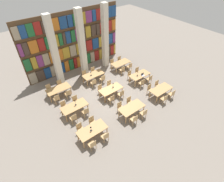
{
  "coord_description": "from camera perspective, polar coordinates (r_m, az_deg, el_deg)",
  "views": [
    {
      "loc": [
        -6.44,
        -8.7,
        9.75
      ],
      "look_at": [
        0.0,
        -0.26,
        0.66
      ],
      "focal_mm": 28.0,
      "sensor_mm": 36.0,
      "label": 1
    }
  ],
  "objects": [
    {
      "name": "chair_13",
      "position": [
        13.51,
        -15.4,
        -4.7
      ],
      "size": [
        0.42,
        0.4,
        0.86
      ],
      "rotation": [
        0.0,
        0.0,
        3.14
      ],
      "color": "tan",
      "rests_on": "ground_plane"
    },
    {
      "name": "desk_lamp_0",
      "position": [
        11.1,
        -6.93,
        -11.9
      ],
      "size": [
        0.14,
        0.14,
        0.4
      ],
      "color": "black",
      "rests_on": "reading_table_0"
    },
    {
      "name": "chair_8",
      "position": [
        14.18,
        16.65,
        -2.45
      ],
      "size": [
        0.42,
        0.4,
        0.86
      ],
      "color": "tan",
      "rests_on": "ground_plane"
    },
    {
      "name": "chair_3",
      "position": [
        12.1,
        -6.43,
        -9.91
      ],
      "size": [
        0.42,
        0.4,
        0.86
      ],
      "rotation": [
        0.0,
        0.0,
        3.14
      ],
      "color": "tan",
      "rests_on": "ground_plane"
    },
    {
      "name": "reading_table_5",
      "position": [
        15.9,
        9.03,
        5.11
      ],
      "size": [
        1.91,
        0.92,
        0.73
      ],
      "color": "tan",
      "rests_on": "ground_plane"
    },
    {
      "name": "chair_35",
      "position": [
        18.28,
        2.59,
        10.0
      ],
      "size": [
        0.42,
        0.4,
        0.86
      ],
      "rotation": [
        0.0,
        0.0,
        3.14
      ],
      "color": "tan",
      "rests_on": "ground_plane"
    },
    {
      "name": "chair_25",
      "position": [
        15.39,
        -19.81,
        0.63
      ],
      "size": [
        0.42,
        0.4,
        0.86
      ],
      "rotation": [
        0.0,
        0.0,
        3.14
      ],
      "color": "tan",
      "rests_on": "ground_plane"
    },
    {
      "name": "desk_lamp_4",
      "position": [
        15.51,
        -6.92,
        5.89
      ],
      "size": [
        0.14,
        0.14,
        0.4
      ],
      "color": "black",
      "rests_on": "reading_table_7"
    },
    {
      "name": "chair_2",
      "position": [
        11.32,
        -2.26,
        -14.59
      ],
      "size": [
        0.42,
        0.4,
        0.86
      ],
      "color": "tan",
      "rests_on": "ground_plane"
    },
    {
      "name": "chair_6",
      "position": [
        12.74,
        10.28,
        -7.11
      ],
      "size": [
        0.42,
        0.4,
        0.86
      ],
      "color": "tan",
      "rests_on": "ground_plane"
    },
    {
      "name": "chair_23",
      "position": [
        16.72,
        8.39,
        6.35
      ],
      "size": [
        0.42,
        0.4,
        0.86
      ],
      "rotation": [
        0.0,
        0.0,
        3.14
      ],
      "color": "tan",
      "rests_on": "ground_plane"
    },
    {
      "name": "chair_11",
      "position": [
        15.4,
        14.65,
        1.96
      ],
      "size": [
        0.42,
        0.4,
        0.86
      ],
      "rotation": [
        0.0,
        0.0,
        3.14
      ],
      "color": "tan",
      "rests_on": "ground_plane"
    },
    {
      "name": "chair_12",
      "position": [
        12.52,
        -12.48,
        -8.61
      ],
      "size": [
        0.42,
        0.4,
        0.86
      ],
      "color": "tan",
      "rests_on": "ground_plane"
    },
    {
      "name": "chair_29",
      "position": [
        16.29,
        -8.88,
        5.26
      ],
      "size": [
        0.42,
        0.4,
        0.86
      ],
      "rotation": [
        0.0,
        0.0,
        3.14
      ],
      "color": "tan",
      "rests_on": "ground_plane"
    },
    {
      "name": "chair_32",
      "position": [
        16.81,
        3.35,
        6.97
      ],
      "size": [
        0.42,
        0.4,
        0.86
      ],
      "color": "tan",
      "rests_on": "ground_plane"
    },
    {
      "name": "chair_26",
      "position": [
        14.47,
        -14.19,
        -0.86
      ],
      "size": [
        0.42,
        0.4,
        0.86
      ],
      "color": "tan",
      "rests_on": "ground_plane"
    },
    {
      "name": "chair_33",
      "position": [
        17.78,
        0.24,
        9.09
      ],
      "size": [
        0.42,
        0.4,
        0.86
      ],
      "rotation": [
        0.0,
        0.0,
        3.14
      ],
      "color": "tan",
      "rests_on": "ground_plane"
    },
    {
      "name": "reading_table_0",
      "position": [
        11.41,
        -6.46,
        -12.69
      ],
      "size": [
        1.91,
        0.92,
        0.73
      ],
      "color": "tan",
      "rests_on": "ground_plane"
    },
    {
      "name": "chair_17",
      "position": [
        14.49,
        -3.74,
        0.6
      ],
      "size": [
        0.42,
        0.4,
        0.86
      ],
      "rotation": [
        0.0,
        0.0,
        3.14
      ],
      "color": "tan",
      "rests_on": "ground_plane"
    },
    {
      "name": "chair_0",
      "position": [
        11.06,
        -6.44,
        -16.96
      ],
      "size": [
        0.42,
        0.4,
        0.86
      ],
      "color": "tan",
      "rests_on": "ground_plane"
    },
    {
      "name": "chair_22",
      "position": [
        15.93,
        12.08,
        3.89
      ],
      "size": [
        0.42,
        0.4,
        0.86
      ],
      "color": "tan",
      "rests_on": "ground_plane"
    },
    {
      "name": "desk_lamp_3",
      "position": [
        15.51,
        8.4,
        5.9
      ],
      "size": [
        0.14,
        0.14,
        0.45
      ],
      "color": "black",
      "rests_on": "reading_table_5"
    },
    {
      "name": "chair_14",
      "position": [
        12.77,
        -8.62,
        -6.71
      ],
      "size": [
        0.42,
        0.4,
        0.86
      ],
      "color": "tan",
      "rests_on": "ground_plane"
    },
    {
      "name": "chair_5",
      "position": [
        12.97,
        2.74,
        -5.18
      ],
      "size": [
        0.42,
        0.4,
        0.86
      ],
      "rotation": [
        0.0,
        0.0,
        3.14
      ],
      "color": "tan",
      "rests_on": "ground_plane"
    },
    {
      "name": "chair_21",
      "position": [
        16.15,
        5.95,
        5.23
      ],
      "size": [
        0.42,
        0.4,
        0.86
      ],
      "rotation": [
        0.0,
        0.0,
        3.14
      ],
      "color": "tan",
      "rests_on": "ground_plane"
    },
    {
      "name": "chair_4",
      "position": [
        12.26,
        7.21,
        -9.11
      ],
      "size": [
        0.42,
        0.4,
        0.86
      ],
      "color": "tan",
      "rests_on": "ground_plane"
    },
    {
      "name": "desk_lamp_1",
      "position": [
        12.77,
        -11.97,
        -3.48
      ],
      "size": [
        0.14,
        0.14,
        0.48
      ],
      "color": "black",
      "rests_on": "reading_table_3"
    },
    {
      "name": "chair_16",
      "position": [
        13.57,
        -0.18,
        -2.6
      ],
      "size": [
        0.42,
        0.4,
        0.86
      ],
      "color": "tan",
      "rests_on": "ground_plane"
    },
    {
      "name": "reading_table_1",
      "position": [
        12.68,
        6.49,
        -5.59
      ],
      "size": [
        1.91,
        0.92,
        0.73
      ],
      "color": "tan",
      "rests_on": "ground_plane"
    },
    {
      "name": "desk_lamp_2",
      "position": [
        14.02,
        0.37,
        2.2
      ],
      "size": [
        0.14,
        0.14,
        0.47
      ],
      "color": "black",
      "rests_on": "reading_table_4"
    },
    {
      "name": "chair_28",
      "position": [
        15.23,
        -6.05,
        2.73
      ],
      "size": [
        0.42,
        0.4,
        0.86
      ],
      "color": "tan",
      "rests_on": "ground_plane"
    },
    {
      "name": "reading_table_4",
      "position": [
        14.12,
        -0.34,
        0.47
      ],
      "size": [
        1.91,
        0.92,
        0.73
      ],
      "color": "tan",
      "rests_on": "ground_plane"
    },
    {
      "name": "pillar_left",
      "position": [
        14.96,
        -18.2,
        11.68
      ],
      "size": [
        0.5,
        0.5,
        6.0
      ],
      "color": "silver",
      "rests_on": "ground_plane"
    },
    {
      "name": "chair_24",
      "position": [
        14.26,
        -17.62,
        -2.4
      ],
      "size": [
        0.42,
        0.4,
        0.86
      ],
      "color": "tan",
      "rests_on": "ground_plane"
    },
    {
      "name": "chair_7",
      "position": [
        13.43,
        5.8,
        -3.45
      ],
      "size": [
        0.42,
        0.4,
        0.86
      ],
      "rotation": [
        0.0,
        0.0,
        3.14
      ],
      "color": "tan",
      "rests_on": "ground_plane"
    },
    {
      "name": "ground_plane",
      "position": [
        14.57,
        -0.62,
        -1.45
      ],
      "size": [
        40.0,
        40.0,
        0.0
      ],
      "primitive_type": "plane",
      "color": "gray"
    },
    {
      "name": "reading_table_8",
      "position": [
        17.42,
        2.88,
        9.04
      ],
      "size": [
        1.91,
        0.92,
        0.73
      ],
      "color": "tan",
      "rests_on": "ground_plane"
    },
    {
      "name": "bookshelf_bank",
      "position": [
        17.14,
        -12.17,
        15.07
      ],
      "size": [
        9.7,
        0.35,
        5.5
      ],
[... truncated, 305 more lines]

